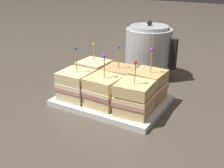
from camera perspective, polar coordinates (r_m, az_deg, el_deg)
The scene contains 9 objects.
ground_plane at distance 0.93m, azimuth 0.00°, elevation -3.88°, with size 6.00×6.00×0.00m, color #4C4238.
serving_platter at distance 0.93m, azimuth 0.00°, elevation -3.38°, with size 0.35×0.24×0.02m.
sandwich_front_left at distance 0.92m, azimuth -7.27°, elevation -0.14°, with size 0.10×0.10×0.17m.
sandwich_front_center at distance 0.86m, azimuth -1.71°, elevation -1.39°, with size 0.11×0.11×0.16m.
sandwich_front_right at distance 0.82m, azimuth 4.56°, elevation -2.86°, with size 0.11×0.11×0.16m.
sandwich_back_left at distance 0.99m, azimuth -3.68°, elevation 1.98°, with size 0.11×0.11×0.16m.
sandwich_back_center at distance 0.94m, azimuth 1.52°, elevation 0.77°, with size 0.11×0.11×0.17m.
sandwich_back_right at distance 0.91m, azimuth 7.38°, elevation -0.31°, with size 0.10×0.10×0.18m.
kettle_steel at distance 1.14m, azimuth 7.51°, elevation 6.43°, with size 0.20×0.18×0.23m.
Camera 1 is at (0.42, -0.72, 0.42)m, focal length 45.00 mm.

